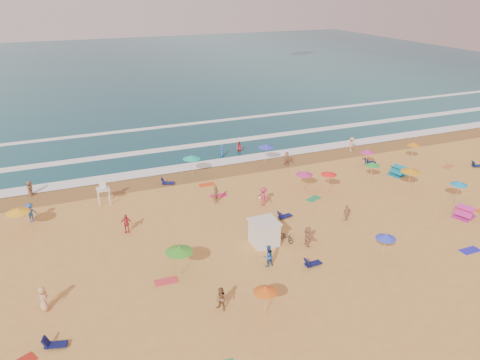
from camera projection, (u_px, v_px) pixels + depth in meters
name	position (u px, v px, depth m)	size (l,w,h in m)	color
ground	(239.00, 224.00, 41.82)	(220.00, 220.00, 0.00)	gold
ocean	(108.00, 71.00, 113.25)	(220.00, 140.00, 0.18)	#0C4756
wet_sand	(197.00, 175.00, 52.44)	(220.00, 220.00, 0.00)	olive
surf_foam	(176.00, 150.00, 59.91)	(200.00, 18.70, 0.05)	white
cabana	(264.00, 233.00, 38.28)	(2.00, 2.00, 2.00)	silver
cabana_roof	(264.00, 222.00, 37.86)	(2.20, 2.20, 0.12)	silver
bicycle	(286.00, 237.00, 38.92)	(0.55, 1.57, 0.83)	black
lifeguard_stand	(104.00, 194.00, 45.26)	(1.20, 1.20, 2.10)	white
beach_umbrellas	(234.00, 202.00, 40.96)	(53.54, 28.45, 0.81)	#C82C7A
loungers	(314.00, 224.00, 41.42)	(48.33, 26.91, 0.34)	#0E1146
towels	(273.00, 233.00, 40.23)	(51.54, 25.59, 0.03)	#AE2215
popup_tents	(428.00, 188.00, 47.58)	(3.57, 12.67, 1.20)	#C42B8B
beachgoers	(223.00, 196.00, 45.26)	(38.98, 28.99, 2.12)	tan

